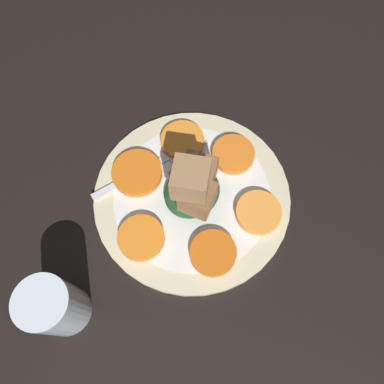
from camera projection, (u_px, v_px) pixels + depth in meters
table_slab at (192, 200)px, 58.38cm from camera, size 120.00×120.00×2.00cm
plate at (192, 196)px, 56.98cm from camera, size 29.75×29.75×1.05cm
carrot_slice_0 at (258, 212)px, 54.65cm from camera, size 6.69×6.69×1.28cm
carrot_slice_1 at (233, 154)px, 58.42cm from camera, size 6.63×6.63×1.28cm
carrot_slice_2 at (182, 141)px, 59.39cm from camera, size 6.92×6.92×1.28cm
carrot_slice_3 at (137, 173)px, 57.16cm from camera, size 7.69×7.69×1.28cm
carrot_slice_4 at (141, 238)px, 53.15cm from camera, size 6.68×6.68×1.28cm
carrot_slice_5 at (213, 253)px, 52.30cm from camera, size 6.58×6.58×1.28cm
center_pile at (193, 184)px, 52.10cm from camera, size 9.06×8.67×11.57cm
fork at (153, 165)px, 58.17cm from camera, size 19.31×8.44×0.40cm
water_glass at (55, 307)px, 46.07cm from camera, size 6.53×6.53×10.54cm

